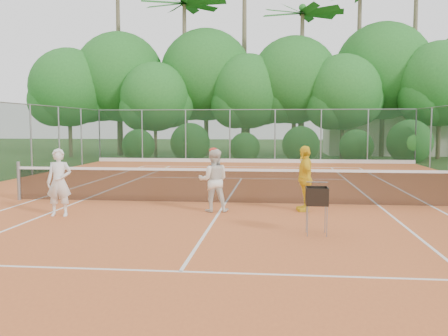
% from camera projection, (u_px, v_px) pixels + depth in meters
% --- Properties ---
extents(ground, '(120.00, 120.00, 0.00)m').
position_uv_depth(ground, '(225.00, 204.00, 13.66)').
color(ground, '#264719').
rests_on(ground, ground).
extents(clay_court, '(18.00, 36.00, 0.02)m').
position_uv_depth(clay_court, '(225.00, 204.00, 13.66)').
color(clay_court, '#C8622E').
rests_on(clay_court, ground).
extents(club_building, '(8.00, 5.00, 3.00)m').
position_uv_depth(club_building, '(382.00, 134.00, 36.36)').
color(club_building, beige).
rests_on(club_building, ground).
extents(tennis_net, '(11.97, 0.10, 1.10)m').
position_uv_depth(tennis_net, '(225.00, 185.00, 13.62)').
color(tennis_net, gray).
rests_on(tennis_net, clay_court).
extents(player_white, '(0.62, 0.44, 1.60)m').
position_uv_depth(player_white, '(59.00, 182.00, 11.73)').
color(player_white, silver).
rests_on(player_white, clay_court).
extents(player_center_grp, '(0.81, 0.66, 1.59)m').
position_uv_depth(player_center_grp, '(214.00, 180.00, 12.33)').
color(player_center_grp, silver).
rests_on(player_center_grp, clay_court).
extents(player_yellow, '(0.49, 0.99, 1.64)m').
position_uv_depth(player_yellow, '(305.00, 178.00, 12.41)').
color(player_yellow, yellow).
rests_on(player_yellow, clay_court).
extents(ball_hopper, '(0.41, 0.41, 0.94)m').
position_uv_depth(ball_hopper, '(317.00, 197.00, 9.71)').
color(ball_hopper, gray).
rests_on(ball_hopper, clay_court).
extents(stray_ball_a, '(0.07, 0.07, 0.07)m').
position_uv_depth(stray_ball_a, '(166.00, 168.00, 24.42)').
color(stray_ball_a, '#CFE735').
rests_on(stray_ball_a, clay_court).
extents(stray_ball_b, '(0.07, 0.07, 0.07)m').
position_uv_depth(stray_ball_b, '(307.00, 165.00, 26.21)').
color(stray_ball_b, '#C8DC33').
rests_on(stray_ball_b, clay_court).
extents(stray_ball_c, '(0.07, 0.07, 0.07)m').
position_uv_depth(stray_ball_c, '(272.00, 168.00, 24.51)').
color(stray_ball_c, yellow).
rests_on(stray_ball_c, clay_court).
extents(court_markings, '(11.03, 23.83, 0.01)m').
position_uv_depth(court_markings, '(225.00, 203.00, 13.66)').
color(court_markings, white).
rests_on(court_markings, clay_court).
extents(fence_back, '(18.07, 0.07, 3.00)m').
position_uv_depth(fence_back, '(252.00, 136.00, 28.39)').
color(fence_back, '#19381E').
rests_on(fence_back, clay_court).
extents(tropical_treeline, '(32.10, 8.49, 15.03)m').
position_uv_depth(tropical_treeline, '(278.00, 80.00, 33.10)').
color(tropical_treeline, brown).
rests_on(tropical_treeline, ground).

